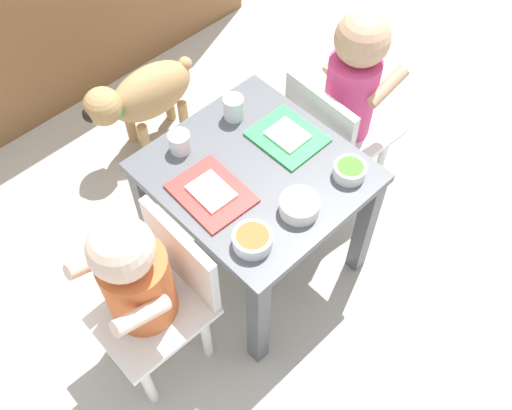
# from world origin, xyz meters

# --- Properties ---
(ground_plane) EXTENTS (7.00, 7.00, 0.00)m
(ground_plane) POSITION_xyz_m (0.00, 0.00, 0.00)
(ground_plane) COLOR #B2ADA3
(dining_table) EXTENTS (0.49, 0.53, 0.46)m
(dining_table) POSITION_xyz_m (0.00, 0.00, 0.37)
(dining_table) COLOR #515459
(dining_table) RESTS_ON ground
(seated_child_left) EXTENTS (0.29, 0.29, 0.66)m
(seated_child_left) POSITION_xyz_m (-0.41, -0.03, 0.42)
(seated_child_left) COLOR white
(seated_child_left) RESTS_ON ground
(seated_child_right) EXTENTS (0.29, 0.29, 0.70)m
(seated_child_right) POSITION_xyz_m (0.41, 0.03, 0.45)
(seated_child_right) COLOR white
(seated_child_right) RESTS_ON ground
(dog) EXTENTS (0.44, 0.17, 0.34)m
(dog) POSITION_xyz_m (0.07, 0.64, 0.23)
(dog) COLOR tan
(dog) RESTS_ON ground
(food_tray_left) EXTENTS (0.16, 0.21, 0.02)m
(food_tray_left) POSITION_xyz_m (-0.14, 0.02, 0.47)
(food_tray_left) COLOR red
(food_tray_left) RESTS_ON dining_table
(food_tray_right) EXTENTS (0.16, 0.19, 0.02)m
(food_tray_right) POSITION_xyz_m (0.14, 0.02, 0.47)
(food_tray_right) COLOR green
(food_tray_right) RESTS_ON dining_table
(water_cup_left) EXTENTS (0.06, 0.06, 0.06)m
(water_cup_left) POSITION_xyz_m (-0.10, 0.19, 0.49)
(water_cup_left) COLOR white
(water_cup_left) RESTS_ON dining_table
(water_cup_right) EXTENTS (0.06, 0.06, 0.07)m
(water_cup_right) POSITION_xyz_m (0.09, 0.18, 0.49)
(water_cup_right) COLOR white
(water_cup_right) RESTS_ON dining_table
(cereal_bowl_left_side) EXTENTS (0.10, 0.10, 0.04)m
(cereal_bowl_left_side) POSITION_xyz_m (-0.16, -0.16, 0.48)
(cereal_bowl_left_side) COLOR white
(cereal_bowl_left_side) RESTS_ON dining_table
(veggie_bowl_far) EXTENTS (0.10, 0.10, 0.04)m
(veggie_bowl_far) POSITION_xyz_m (-0.01, -0.17, 0.48)
(veggie_bowl_far) COLOR white
(veggie_bowl_far) RESTS_ON dining_table
(veggie_bowl_near) EXTENTS (0.08, 0.08, 0.04)m
(veggie_bowl_near) POSITION_xyz_m (0.16, -0.18, 0.48)
(veggie_bowl_near) COLOR white
(veggie_bowl_near) RESTS_ON dining_table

